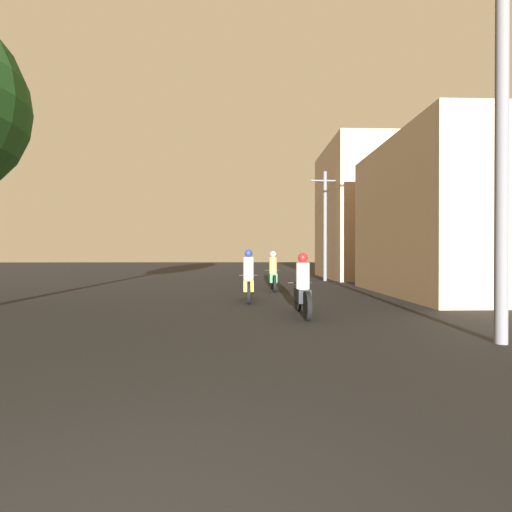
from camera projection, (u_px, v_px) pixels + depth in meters
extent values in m
cylinder|color=black|center=(298.00, 298.00, 8.98)|extent=(0.10, 0.66, 0.66)
cylinder|color=black|center=(307.00, 306.00, 7.65)|extent=(0.10, 0.66, 0.66)
cube|color=black|center=(302.00, 295.00, 8.32)|extent=(0.30, 0.81, 0.32)
cylinder|color=black|center=(299.00, 283.00, 8.75)|extent=(0.60, 0.04, 0.04)
cylinder|color=silver|center=(303.00, 276.00, 8.23)|extent=(0.32, 0.32, 0.63)
sphere|color=#A51919|center=(303.00, 258.00, 8.23)|extent=(0.24, 0.24, 0.24)
cylinder|color=black|center=(248.00, 288.00, 11.41)|extent=(0.10, 0.68, 0.68)
cylinder|color=black|center=(249.00, 293.00, 10.16)|extent=(0.10, 0.68, 0.68)
cube|color=gold|center=(249.00, 285.00, 10.79)|extent=(0.30, 0.94, 0.35)
cylinder|color=black|center=(248.00, 275.00, 11.19)|extent=(0.60, 0.04, 0.04)
cylinder|color=silver|center=(249.00, 268.00, 10.69)|extent=(0.32, 0.32, 0.70)
sphere|color=navy|center=(249.00, 253.00, 10.69)|extent=(0.24, 0.24, 0.24)
cylinder|color=black|center=(272.00, 281.00, 14.72)|extent=(0.10, 0.67, 0.67)
cylinder|color=black|center=(274.00, 284.00, 13.32)|extent=(0.10, 0.67, 0.67)
cube|color=#1E6B33|center=(273.00, 278.00, 14.02)|extent=(0.30, 0.79, 0.36)
cylinder|color=black|center=(272.00, 270.00, 14.47)|extent=(0.60, 0.04, 0.04)
cylinder|color=#B28E47|center=(273.00, 265.00, 13.94)|extent=(0.32, 0.32, 0.67)
sphere|color=silver|center=(273.00, 254.00, 13.94)|extent=(0.24, 0.24, 0.24)
cube|color=tan|center=(443.00, 218.00, 12.49)|extent=(4.28, 6.87, 5.60)
cube|color=tan|center=(365.00, 213.00, 21.25)|extent=(5.00, 6.56, 8.08)
cylinder|color=slate|center=(502.00, 119.00, 5.65)|extent=(0.20, 0.20, 7.44)
cylinder|color=slate|center=(325.00, 226.00, 18.88)|extent=(0.20, 0.20, 6.04)
cylinder|color=slate|center=(325.00, 181.00, 18.86)|extent=(1.60, 0.10, 0.10)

